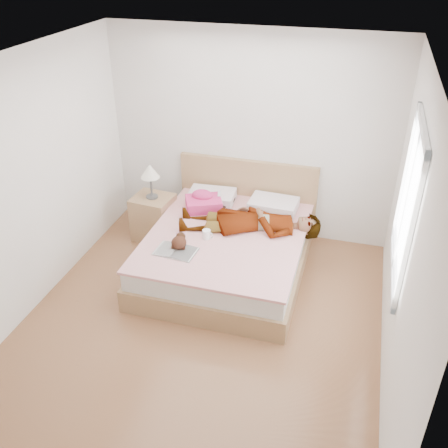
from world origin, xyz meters
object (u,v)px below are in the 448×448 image
phone (219,194)px  nightstand (154,214)px  plush_toy (179,242)px  bed (228,247)px  woman (251,218)px  coffee_mug (207,234)px  towel (203,202)px  magazine (176,251)px

phone → nightstand: bearing=179.8°
phone → plush_toy: bearing=-110.5°
bed → plush_toy: size_ratio=7.84×
woman → plush_toy: size_ratio=6.25×
coffee_mug → woman: bearing=43.8°
towel → nightstand: 0.72m
phone → plush_toy: size_ratio=0.32×
towel → plush_toy: towel is taller
woman → magazine: size_ratio=3.60×
phone → towel: (-0.17, -0.13, -0.07)m
towel → coffee_mug: 0.71m
bed → magazine: 0.77m
bed → magazine: bed is taller
bed → coffee_mug: (-0.19, -0.24, 0.29)m
magazine → coffee_mug: size_ratio=3.23×
towel → coffee_mug: (0.26, -0.66, -0.04)m
nightstand → coffee_mug: bearing=-33.5°
woman → phone: woman is taller
magazine → towel: bearing=90.9°
towel → magazine: bearing=-89.1°
woman → towel: woman is taller
magazine → coffee_mug: 0.43m
bed → nightstand: size_ratio=2.00×
towel → plush_toy: 0.92m
bed → towel: (-0.44, 0.42, 0.33)m
towel → plush_toy: size_ratio=2.01×
coffee_mug → nightstand: size_ratio=0.14×
plush_toy → coffee_mug: bearing=47.7°
coffee_mug → nightstand: bearing=146.5°
woman → towel: bearing=-124.5°
phone → nightstand: size_ratio=0.08×
woman → magazine: bearing=-53.7°
magazine → nightstand: (-0.68, 0.96, -0.17)m
woman → towel: 0.72m
bed → woman: bearing=35.1°
phone → coffee_mug: 0.81m
coffee_mug → plush_toy: bearing=-132.3°
woman → coffee_mug: 0.57m
bed → towel: size_ratio=3.90×
phone → magazine: 1.17m
phone → magazine: bearing=-110.2°
plush_toy → nightstand: (-0.69, 0.87, -0.24)m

